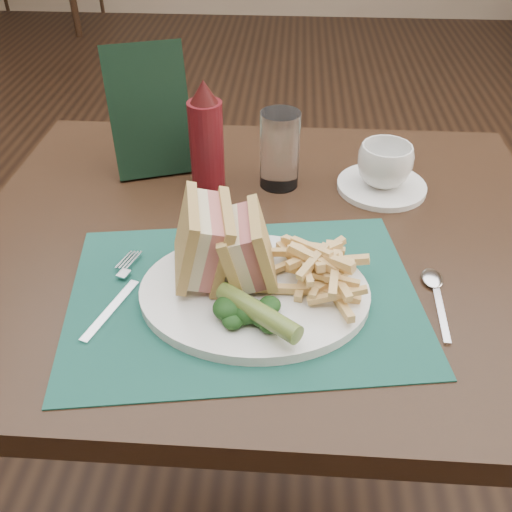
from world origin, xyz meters
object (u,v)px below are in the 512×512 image
at_px(plate, 254,293).
at_px(saucer, 381,186).
at_px(sandwich_half_a, 187,241).
at_px(coffee_cup, 385,165).
at_px(check_presenter, 150,111).
at_px(placemat, 244,296).
at_px(sandwich_half_b, 230,248).
at_px(ketchup_bottle, 206,136).
at_px(table_main, 262,391).
at_px(drinking_glass, 280,150).

distance_m(plate, saucer, 0.35).
xyz_separation_m(sandwich_half_a, saucer, (0.28, 0.27, -0.07)).
bearing_deg(coffee_cup, check_presenter, 173.00).
distance_m(placemat, plate, 0.02).
xyz_separation_m(sandwich_half_a, sandwich_half_b, (0.06, -0.00, -0.01)).
height_order(sandwich_half_a, ketchup_bottle, ketchup_bottle).
relative_size(ketchup_bottle, check_presenter, 0.84).
relative_size(table_main, sandwich_half_a, 8.07).
distance_m(coffee_cup, check_presenter, 0.40).
distance_m(sandwich_half_b, coffee_cup, 0.36).
relative_size(drinking_glass, ketchup_bottle, 0.70).
height_order(coffee_cup, ketchup_bottle, ketchup_bottle).
bearing_deg(table_main, placemat, -96.67).
relative_size(sandwich_half_b, drinking_glass, 0.75).
bearing_deg(sandwich_half_a, check_presenter, 98.57).
bearing_deg(drinking_glass, sandwich_half_a, -112.02).
distance_m(table_main, ketchup_bottle, 0.50).
xyz_separation_m(coffee_cup, check_presenter, (-0.40, 0.05, 0.06)).
relative_size(sandwich_half_b, coffee_cup, 1.08).
bearing_deg(coffee_cup, drinking_glass, 178.35).
bearing_deg(saucer, drinking_glass, 178.35).
distance_m(plate, check_presenter, 0.41).
relative_size(plate, sandwich_half_a, 2.69).
bearing_deg(drinking_glass, check_presenter, 168.90).
xyz_separation_m(coffee_cup, ketchup_bottle, (-0.29, -0.01, 0.05)).
bearing_deg(ketchup_bottle, plate, -70.90).
xyz_separation_m(plate, ketchup_bottle, (-0.10, 0.28, 0.08)).
relative_size(table_main, placemat, 1.97).
xyz_separation_m(placemat, plate, (0.01, -0.00, 0.01)).
bearing_deg(sandwich_half_b, table_main, 66.79).
xyz_separation_m(saucer, check_presenter, (-0.40, 0.05, 0.10)).
bearing_deg(placemat, saucer, 54.02).
bearing_deg(ketchup_bottle, sandwich_half_a, -88.06).
bearing_deg(plate, sandwich_half_a, 165.12).
height_order(table_main, ketchup_bottle, ketchup_bottle).
bearing_deg(placemat, coffee_cup, 54.02).
bearing_deg(plate, saucer, 55.37).
distance_m(placemat, drinking_glass, 0.30).
distance_m(table_main, placemat, 0.40).
bearing_deg(table_main, drinking_glass, 82.85).
distance_m(table_main, drinking_glass, 0.46).
bearing_deg(placemat, ketchup_bottle, 106.61).
xyz_separation_m(table_main, sandwich_half_a, (-0.09, -0.13, 0.45)).
height_order(placemat, sandwich_half_a, sandwich_half_a).
relative_size(plate, check_presenter, 1.36).
bearing_deg(coffee_cup, plate, -124.02).
xyz_separation_m(table_main, coffee_cup, (0.19, 0.14, 0.42)).
bearing_deg(drinking_glass, coffee_cup, -1.65).
height_order(placemat, saucer, saucer).
distance_m(placemat, saucer, 0.36).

